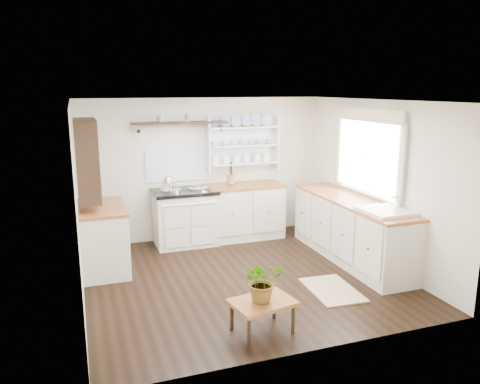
% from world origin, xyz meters
% --- Properties ---
extents(floor, '(4.00, 3.80, 0.01)m').
position_xyz_m(floor, '(0.00, 0.00, 0.00)').
color(floor, black).
rests_on(floor, ground).
extents(wall_back, '(4.00, 0.02, 2.30)m').
position_xyz_m(wall_back, '(0.00, 1.90, 1.15)').
color(wall_back, beige).
rests_on(wall_back, ground).
extents(wall_right, '(0.02, 3.80, 2.30)m').
position_xyz_m(wall_right, '(2.00, 0.00, 1.15)').
color(wall_right, beige).
rests_on(wall_right, ground).
extents(wall_left, '(0.02, 3.80, 2.30)m').
position_xyz_m(wall_left, '(-2.00, 0.00, 1.15)').
color(wall_left, beige).
rests_on(wall_left, ground).
extents(ceiling, '(4.00, 3.80, 0.01)m').
position_xyz_m(ceiling, '(0.00, 0.00, 2.30)').
color(ceiling, white).
rests_on(ceiling, wall_back).
extents(window, '(0.08, 1.55, 1.22)m').
position_xyz_m(window, '(1.95, 0.15, 1.56)').
color(window, white).
rests_on(window, wall_right).
extents(aga_cooker, '(0.99, 0.69, 0.92)m').
position_xyz_m(aga_cooker, '(-0.41, 1.57, 0.45)').
color(aga_cooker, beige).
rests_on(aga_cooker, floor).
extents(back_cabinets, '(1.27, 0.63, 0.90)m').
position_xyz_m(back_cabinets, '(0.60, 1.60, 0.46)').
color(back_cabinets, beige).
rests_on(back_cabinets, floor).
extents(right_cabinets, '(0.62, 2.43, 0.90)m').
position_xyz_m(right_cabinets, '(1.70, 0.10, 0.46)').
color(right_cabinets, beige).
rests_on(right_cabinets, floor).
extents(belfast_sink, '(0.55, 0.60, 0.45)m').
position_xyz_m(belfast_sink, '(1.70, -0.65, 0.80)').
color(belfast_sink, white).
rests_on(belfast_sink, right_cabinets).
extents(left_cabinets, '(0.62, 1.13, 0.90)m').
position_xyz_m(left_cabinets, '(-1.70, 0.90, 0.46)').
color(left_cabinets, beige).
rests_on(left_cabinets, floor).
extents(plate_rack, '(1.20, 0.22, 0.90)m').
position_xyz_m(plate_rack, '(0.65, 1.86, 1.56)').
color(plate_rack, white).
rests_on(plate_rack, wall_back).
extents(high_shelf, '(1.50, 0.29, 0.16)m').
position_xyz_m(high_shelf, '(-0.40, 1.78, 1.91)').
color(high_shelf, black).
rests_on(high_shelf, wall_back).
extents(left_shelving, '(0.28, 0.80, 1.05)m').
position_xyz_m(left_shelving, '(-1.84, 0.90, 1.55)').
color(left_shelving, black).
rests_on(left_shelving, wall_left).
extents(kettle, '(0.17, 0.17, 0.21)m').
position_xyz_m(kettle, '(-0.69, 1.45, 1.04)').
color(kettle, silver).
rests_on(kettle, aga_cooker).
extents(utensil_crock, '(0.13, 0.13, 0.15)m').
position_xyz_m(utensil_crock, '(0.40, 1.68, 0.98)').
color(utensil_crock, olive).
rests_on(utensil_crock, back_cabinets).
extents(center_table, '(0.70, 0.55, 0.34)m').
position_xyz_m(center_table, '(-0.29, -1.40, 0.29)').
color(center_table, brown).
rests_on(center_table, floor).
extents(potted_plant, '(0.39, 0.34, 0.43)m').
position_xyz_m(potted_plant, '(-0.29, -1.40, 0.56)').
color(potted_plant, '#3F7233').
rests_on(potted_plant, center_table).
extents(floor_rug, '(0.60, 0.88, 0.02)m').
position_xyz_m(floor_rug, '(0.90, -0.77, 0.01)').
color(floor_rug, '#957756').
rests_on(floor_rug, floor).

